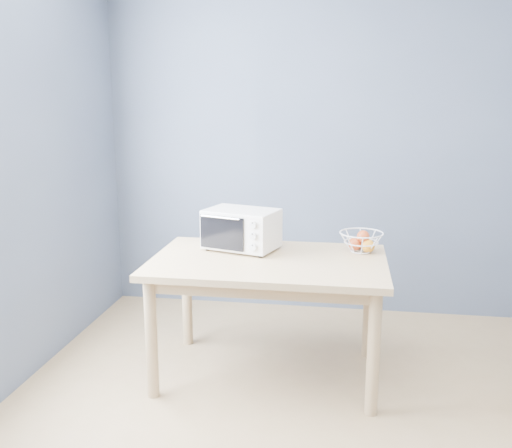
# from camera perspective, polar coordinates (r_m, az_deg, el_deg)

# --- Properties ---
(room) EXTENTS (4.01, 4.51, 2.61)m
(room) POSITION_cam_1_polar(r_m,az_deg,el_deg) (2.27, 11.58, 2.26)
(room) COLOR #A2835A
(room) RESTS_ON ground
(dining_table) EXTENTS (1.40, 0.90, 0.75)m
(dining_table) POSITION_cam_1_polar(r_m,az_deg,el_deg) (3.45, 1.25, -5.12)
(dining_table) COLOR tan
(dining_table) RESTS_ON ground
(toaster_oven) EXTENTS (0.51, 0.41, 0.26)m
(toaster_oven) POSITION_cam_1_polar(r_m,az_deg,el_deg) (3.60, -1.72, -0.44)
(toaster_oven) COLOR silver
(toaster_oven) RESTS_ON dining_table
(fruit_basket) EXTENTS (0.28, 0.28, 0.14)m
(fruit_basket) POSITION_cam_1_polar(r_m,az_deg,el_deg) (3.62, 10.52, -1.68)
(fruit_basket) COLOR silver
(fruit_basket) RESTS_ON dining_table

